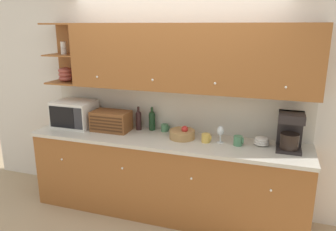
# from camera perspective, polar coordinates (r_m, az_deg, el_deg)

# --- Properties ---
(ground_plane) EXTENTS (24.00, 24.00, 0.00)m
(ground_plane) POSITION_cam_1_polar(r_m,az_deg,el_deg) (4.43, 0.95, -14.26)
(ground_plane) COLOR tan
(wall_back) EXTENTS (5.58, 0.06, 2.60)m
(wall_back) POSITION_cam_1_polar(r_m,az_deg,el_deg) (3.98, 1.16, 2.45)
(wall_back) COLOR silver
(wall_back) RESTS_ON ground_plane
(counter_unit) EXTENTS (3.20, 0.67, 0.95)m
(counter_unit) POSITION_cam_1_polar(r_m,az_deg,el_deg) (3.94, -0.45, -10.44)
(counter_unit) COLOR #935628
(counter_unit) RESTS_ON ground_plane
(backsplash_panel) EXTENTS (3.18, 0.01, 0.54)m
(backsplash_panel) POSITION_cam_1_polar(r_m,az_deg,el_deg) (3.96, 1.00, 1.17)
(backsplash_panel) COLOR beige
(backsplash_panel) RESTS_ON counter_unit
(upper_cabinets) EXTENTS (3.18, 0.37, 0.73)m
(upper_cabinets) POSITION_cam_1_polar(r_m,az_deg,el_deg) (3.65, 2.72, 10.01)
(upper_cabinets) COLOR #935628
(upper_cabinets) RESTS_ON backsplash_panel
(microwave) EXTENTS (0.49, 0.39, 0.33)m
(microwave) POSITION_cam_1_polar(r_m,az_deg,el_deg) (4.30, -15.96, 0.29)
(microwave) COLOR silver
(microwave) RESTS_ON counter_unit
(bread_box) EXTENTS (0.46, 0.27, 0.24)m
(bread_box) POSITION_cam_1_polar(r_m,az_deg,el_deg) (4.04, -9.87, -0.94)
(bread_box) COLOR brown
(bread_box) RESTS_ON counter_unit
(second_wine_bottle) EXTENTS (0.07, 0.07, 0.29)m
(second_wine_bottle) POSITION_cam_1_polar(r_m,az_deg,el_deg) (4.02, -5.14, -0.68)
(second_wine_bottle) COLOR black
(second_wine_bottle) RESTS_ON counter_unit
(wine_bottle) EXTENTS (0.08, 0.08, 0.29)m
(wine_bottle) POSITION_cam_1_polar(r_m,az_deg,el_deg) (4.00, -2.80, -0.73)
(wine_bottle) COLOR #19381E
(wine_bottle) RESTS_ON counter_unit
(mug_patterned_third) EXTENTS (0.10, 0.08, 0.09)m
(mug_patterned_third) POSITION_cam_1_polar(r_m,az_deg,el_deg) (3.97, -0.54, -2.15)
(mug_patterned_third) COLOR #4C845B
(mug_patterned_third) RESTS_ON counter_unit
(fruit_basket) EXTENTS (0.29, 0.29, 0.16)m
(fruit_basket) POSITION_cam_1_polar(r_m,az_deg,el_deg) (3.73, 2.49, -3.23)
(fruit_basket) COLOR #A87F4C
(fruit_basket) RESTS_ON counter_unit
(mug) EXTENTS (0.11, 0.09, 0.10)m
(mug) POSITION_cam_1_polar(r_m,az_deg,el_deg) (3.63, 6.64, -3.91)
(mug) COLOR gold
(mug) RESTS_ON counter_unit
(wine_glass) EXTENTS (0.08, 0.08, 0.19)m
(wine_glass) POSITION_cam_1_polar(r_m,az_deg,el_deg) (3.62, 9.14, -2.74)
(wine_glass) COLOR silver
(wine_glass) RESTS_ON counter_unit
(mug_blue_second) EXTENTS (0.11, 0.09, 0.11)m
(mug_blue_second) POSITION_cam_1_polar(r_m,az_deg,el_deg) (3.59, 12.13, -4.32)
(mug_blue_second) COLOR #4C845B
(mug_blue_second) RESTS_ON counter_unit
(bowl_stack_on_counter) EXTENTS (0.17, 0.17, 0.09)m
(bowl_stack_on_counter) POSITION_cam_1_polar(r_m,az_deg,el_deg) (3.66, 15.97, -4.31)
(bowl_stack_on_counter) COLOR silver
(bowl_stack_on_counter) RESTS_ON counter_unit
(coffee_maker) EXTENTS (0.25, 0.26, 0.40)m
(coffee_maker) POSITION_cam_1_polar(r_m,az_deg,el_deg) (3.57, 20.50, -2.57)
(coffee_maker) COLOR black
(coffee_maker) RESTS_ON counter_unit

